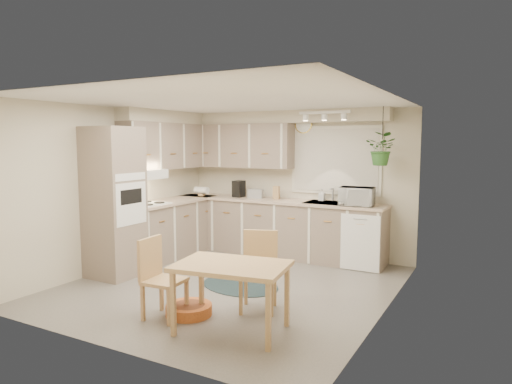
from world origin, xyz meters
TOP-DOWN VIEW (x-y plane):
  - floor at (0.00, 0.00)m, footprint 4.20×4.20m
  - ceiling at (0.00, 0.00)m, footprint 4.20×4.20m
  - wall_back at (0.00, 2.10)m, footprint 4.00×0.04m
  - wall_front at (0.00, -2.10)m, footprint 4.00×0.04m
  - wall_left at (-2.00, 0.00)m, footprint 0.04×4.20m
  - wall_right at (2.00, 0.00)m, footprint 0.04×4.20m
  - base_cab_left at (-1.70, 0.88)m, footprint 0.60×1.85m
  - base_cab_back at (-0.20, 1.80)m, footprint 3.60×0.60m
  - counter_left at (-1.69, 0.88)m, footprint 0.64×1.89m
  - counter_back at (-0.20, 1.79)m, footprint 3.64×0.64m
  - oven_stack at (-1.68, -0.38)m, footprint 0.65×0.65m
  - wall_oven_face at (-1.35, -0.38)m, footprint 0.02×0.56m
  - upper_cab_left at (-1.82, 1.00)m, footprint 0.35×2.00m
  - upper_cab_back at (-1.00, 1.93)m, footprint 2.00×0.35m
  - soffit_left at (-1.85, 1.00)m, footprint 0.30×2.00m
  - soffit_back at (-0.20, 1.95)m, footprint 3.60×0.30m
  - cooktop at (-1.68, 0.30)m, footprint 0.52×0.58m
  - range_hood at (-1.70, 0.30)m, footprint 0.40×0.60m
  - window_blinds at (0.70, 2.07)m, footprint 1.40×0.02m
  - window_frame at (0.70, 2.08)m, footprint 1.50×0.02m
  - sink at (0.70, 1.80)m, footprint 0.70×0.48m
  - dishwasher_front at (1.30, 1.49)m, footprint 0.58×0.02m
  - track_light_bar at (0.70, 1.55)m, footprint 0.80×0.04m
  - wall_clock at (0.15, 2.07)m, footprint 0.30×0.03m
  - dining_table at (0.77, -1.22)m, footprint 1.19×0.89m
  - chair_left at (-0.03, -1.27)m, footprint 0.44×0.44m
  - chair_back at (0.74, -0.60)m, footprint 0.53×0.53m
  - braided_rug at (0.11, 0.07)m, footprint 1.28×1.07m
  - pet_bed at (0.14, -1.09)m, footprint 0.55×0.55m
  - microwave at (1.18, 1.70)m, footprint 0.53×0.32m
  - soap_bottle at (0.53, 1.95)m, footprint 0.09×0.20m
  - hanging_plant at (1.53, 1.70)m, footprint 0.51×0.55m
  - coffee_maker at (-0.94, 1.80)m, footprint 0.18×0.21m
  - toaster at (-0.61, 1.82)m, footprint 0.27×0.19m
  - knife_block at (-0.24, 1.85)m, footprint 0.12×0.12m

SIDE VIEW (x-z plane):
  - floor at x=0.00m, z-range 0.00..0.00m
  - braided_rug at x=0.11m, z-range 0.00..0.01m
  - pet_bed at x=0.14m, z-range 0.00..0.12m
  - dining_table at x=0.77m, z-range 0.00..0.69m
  - dishwasher_front at x=1.30m, z-range 0.01..0.84m
  - chair_left at x=-0.03m, z-range 0.00..0.87m
  - chair_back at x=0.74m, z-range 0.00..0.88m
  - base_cab_left at x=-1.70m, z-range 0.00..0.90m
  - base_cab_back at x=-0.20m, z-range 0.00..0.90m
  - sink at x=0.70m, z-range 0.85..0.95m
  - counter_left at x=-1.69m, z-range 0.90..0.94m
  - counter_back at x=-0.20m, z-range 0.90..0.94m
  - cooktop at x=-1.68m, z-range 0.93..0.95m
  - soap_bottle at x=0.53m, z-range 0.94..1.03m
  - toaster at x=-0.61m, z-range 0.94..1.09m
  - knife_block at x=-0.24m, z-range 0.94..1.16m
  - oven_stack at x=-1.68m, z-range 0.00..2.10m
  - wall_oven_face at x=-1.35m, z-range 0.76..1.34m
  - coffee_maker at x=-0.94m, z-range 0.94..1.23m
  - microwave at x=1.18m, z-range 0.94..1.28m
  - wall_back at x=0.00m, z-range 0.00..2.40m
  - wall_front at x=0.00m, z-range 0.00..2.40m
  - wall_left at x=-2.00m, z-range 0.00..2.40m
  - wall_right at x=2.00m, z-range 0.00..2.40m
  - range_hood at x=-1.70m, z-range 1.33..1.47m
  - window_blinds at x=0.70m, z-range 1.10..2.10m
  - window_frame at x=0.70m, z-range 1.05..2.15m
  - hanging_plant at x=1.53m, z-range 1.55..1.93m
  - upper_cab_left at x=-1.82m, z-range 1.45..2.20m
  - upper_cab_back at x=-1.00m, z-range 1.45..2.20m
  - wall_clock at x=0.15m, z-range 2.03..2.33m
  - soffit_left at x=-1.85m, z-range 2.20..2.40m
  - soffit_back at x=-0.20m, z-range 2.20..2.40m
  - track_light_bar at x=0.70m, z-range 2.31..2.35m
  - ceiling at x=0.00m, z-range 2.40..2.40m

